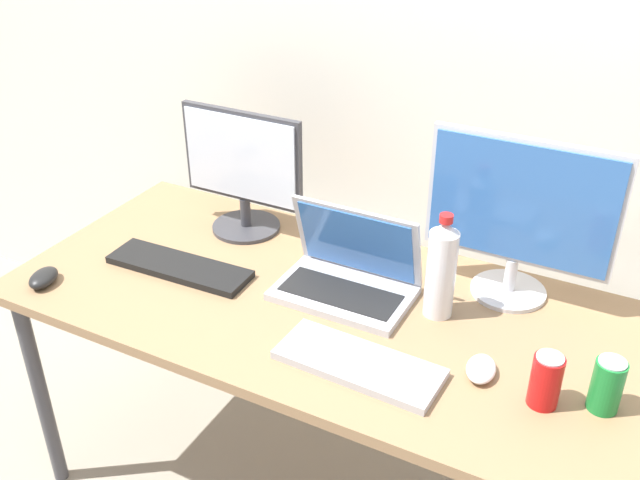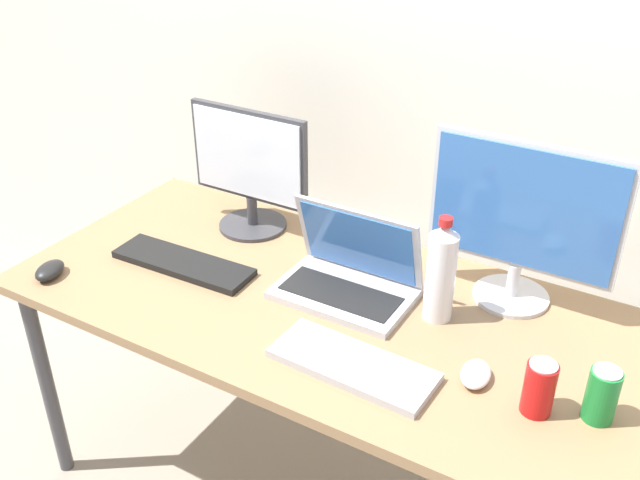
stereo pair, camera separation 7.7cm
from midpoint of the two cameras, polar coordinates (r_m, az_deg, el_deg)
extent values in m
cube|color=silver|center=(2.14, 6.56, 15.97)|extent=(7.00, 0.08, 2.60)
cylinder|color=#424247|center=(2.34, -22.35, -11.24)|extent=(0.04, 0.04, 0.71)
cylinder|color=#424247|center=(2.69, -12.25, -3.57)|extent=(0.04, 0.04, 0.71)
cylinder|color=#424247|center=(2.22, 21.66, -13.66)|extent=(0.04, 0.04, 0.71)
cube|color=#93704C|center=(1.89, -1.17, -5.15)|extent=(1.66, 0.77, 0.03)
cylinder|color=#38383D|center=(2.22, -6.90, 1.07)|extent=(0.21, 0.21, 0.01)
cylinder|color=#38383D|center=(2.20, -6.98, 2.23)|extent=(0.03, 0.03, 0.09)
cube|color=#38383D|center=(2.12, -7.29, 6.64)|extent=(0.39, 0.02, 0.28)
cube|color=silver|center=(2.11, -7.49, 6.52)|extent=(0.37, 0.01, 0.25)
cylinder|color=silver|center=(1.96, 13.72, -3.97)|extent=(0.20, 0.20, 0.01)
cylinder|color=silver|center=(1.93, 13.91, -2.69)|extent=(0.03, 0.03, 0.09)
cube|color=silver|center=(1.83, 14.71, 2.95)|extent=(0.48, 0.02, 0.33)
cube|color=#3366B2|center=(1.82, 14.60, 2.79)|extent=(0.46, 0.01, 0.31)
cube|color=#B7B7BC|center=(1.88, 0.69, -4.29)|extent=(0.35, 0.23, 0.02)
cube|color=black|center=(1.87, 0.46, -4.26)|extent=(0.31, 0.12, 0.00)
cube|color=#B7B7BC|center=(1.88, 1.83, -0.09)|extent=(0.35, 0.07, 0.22)
cube|color=#3366B2|center=(1.88, 1.74, -0.23)|extent=(0.32, 0.06, 0.20)
cube|color=#B2B2B7|center=(1.66, 1.76, -9.89)|extent=(0.39, 0.17, 0.02)
cube|color=black|center=(2.04, -12.27, -2.12)|extent=(0.42, 0.14, 0.02)
ellipsoid|color=black|center=(2.08, -22.24, -2.83)|extent=(0.09, 0.12, 0.04)
ellipsoid|color=silver|center=(1.66, 11.45, -10.09)|extent=(0.08, 0.11, 0.03)
cylinder|color=silver|center=(1.78, 8.42, -2.75)|extent=(0.07, 0.07, 0.23)
cone|color=silver|center=(1.72, 8.74, 0.97)|extent=(0.07, 0.07, 0.03)
cylinder|color=red|center=(1.70, 8.80, 1.70)|extent=(0.03, 0.03, 0.02)
cylinder|color=#197F33|center=(1.62, 20.69, -10.86)|extent=(0.07, 0.07, 0.12)
cylinder|color=silver|center=(1.58, 21.09, -9.12)|extent=(0.06, 0.06, 0.00)
cylinder|color=red|center=(1.59, 16.27, -10.80)|extent=(0.07, 0.07, 0.12)
cylinder|color=silver|center=(1.55, 16.60, -9.03)|extent=(0.06, 0.06, 0.00)
camera|label=1|loc=(0.04, -91.24, -0.71)|focal=40.00mm
camera|label=2|loc=(0.04, 88.76, 0.71)|focal=40.00mm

